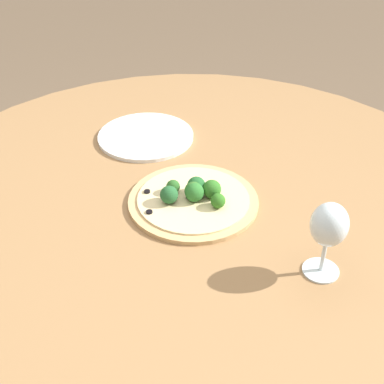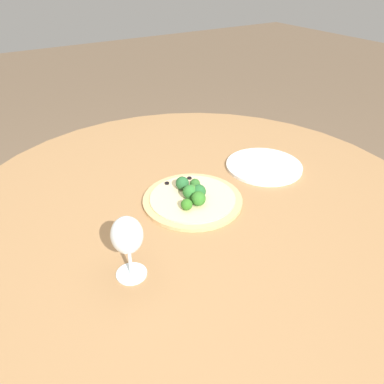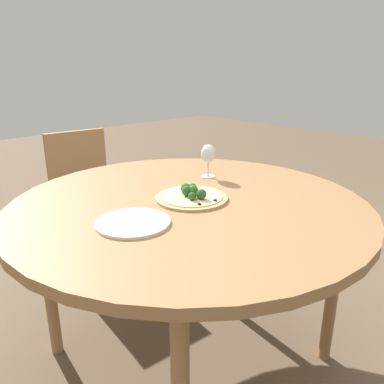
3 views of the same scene
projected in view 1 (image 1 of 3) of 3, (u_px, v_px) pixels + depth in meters
dining_table at (192, 218)px, 1.21m from camera, size 1.38×1.38×0.74m
pizza at (192, 198)px, 1.16m from camera, size 0.28×0.28×0.06m
wine_glass at (329, 227)px, 0.93m from camera, size 0.07×0.07×0.15m
plate_near at (146, 136)px, 1.39m from camera, size 0.25×0.25×0.01m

